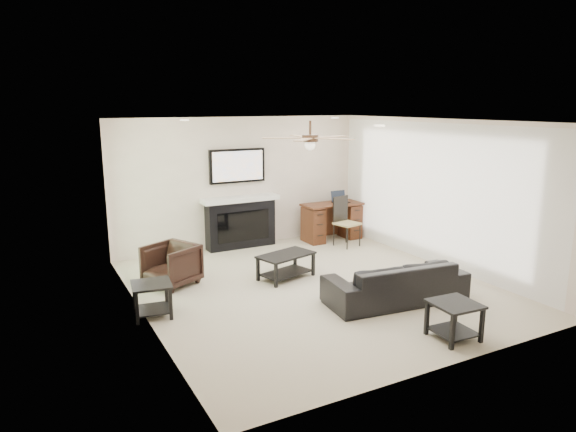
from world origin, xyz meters
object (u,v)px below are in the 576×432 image
(sofa, at_px, (396,282))
(coffee_table, at_px, (286,266))
(armchair, at_px, (171,265))
(fireplace_unit, at_px, (240,199))
(desk, at_px, (332,222))

(sofa, distance_m, coffee_table, 1.84)
(armchair, distance_m, coffee_table, 1.79)
(sofa, bearing_deg, fireplace_unit, -70.93)
(sofa, distance_m, armchair, 3.37)
(coffee_table, xyz_separation_m, desk, (1.94, 1.68, 0.18))
(coffee_table, relative_size, desk, 0.74)
(fireplace_unit, relative_size, desk, 1.57)
(sofa, height_order, desk, desk)
(coffee_table, height_order, desk, desk)
(fireplace_unit, bearing_deg, desk, -10.30)
(sofa, height_order, armchair, armchair)
(armchair, distance_m, desk, 3.81)
(coffee_table, xyz_separation_m, fireplace_unit, (0.08, 2.02, 0.75))
(armchair, xyz_separation_m, fireplace_unit, (1.78, 1.47, 0.63))
(armchair, relative_size, fireplace_unit, 0.37)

